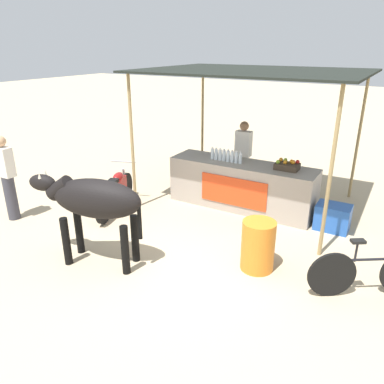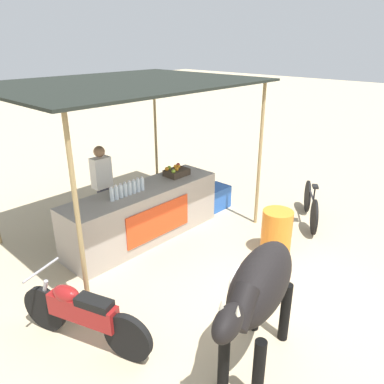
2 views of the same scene
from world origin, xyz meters
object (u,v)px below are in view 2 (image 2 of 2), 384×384
(motorcycle_parked, at_px, (82,313))
(stall_counter, at_px, (144,214))
(vendor_behind_counter, at_px, (103,189))
(fruit_crate, at_px, (176,172))
(cow, at_px, (258,288))
(water_barrel, at_px, (276,233))
(bicycle_leaning, at_px, (311,205))
(cooler_box, at_px, (215,197))

(motorcycle_parked, bearing_deg, stall_counter, 33.70)
(stall_counter, relative_size, vendor_behind_counter, 1.82)
(fruit_crate, relative_size, vendor_behind_counter, 0.27)
(motorcycle_parked, bearing_deg, cow, -56.93)
(water_barrel, xyz_separation_m, cow, (-2.22, -1.07, 0.64))
(fruit_crate, relative_size, bicycle_leaning, 0.31)
(vendor_behind_counter, relative_size, cooler_box, 2.75)
(fruit_crate, distance_m, cow, 3.72)
(stall_counter, xyz_separation_m, cooler_box, (1.87, -0.10, -0.24))
(vendor_behind_counter, bearing_deg, fruit_crate, -29.82)
(fruit_crate, relative_size, cow, 0.24)
(water_barrel, distance_m, motorcycle_parked, 3.36)
(water_barrel, xyz_separation_m, motorcycle_parked, (-3.30, 0.59, 0.04))
(cow, bearing_deg, bicycle_leaning, 17.93)
(fruit_crate, xyz_separation_m, motorcycle_parked, (-3.05, -1.50, -0.61))
(motorcycle_parked, bearing_deg, water_barrel, -10.19)
(fruit_crate, distance_m, cooler_box, 1.27)
(stall_counter, distance_m, cow, 3.33)
(cow, relative_size, bicycle_leaning, 1.32)
(cooler_box, bearing_deg, fruit_crate, 170.73)
(motorcycle_parked, height_order, bicycle_leaning, motorcycle_parked)
(fruit_crate, xyz_separation_m, bicycle_leaning, (1.77, -1.95, -0.69))
(cow, bearing_deg, fruit_crate, 58.13)
(water_barrel, height_order, motorcycle_parked, motorcycle_parked)
(vendor_behind_counter, height_order, cooler_box, vendor_behind_counter)
(fruit_crate, relative_size, motorcycle_parked, 0.25)
(water_barrel, xyz_separation_m, bicycle_leaning, (1.51, 0.14, -0.04))
(stall_counter, relative_size, cooler_box, 5.00)
(cow, bearing_deg, cooler_box, 45.60)
(fruit_crate, distance_m, water_barrel, 2.20)
(stall_counter, distance_m, fruit_crate, 1.06)
(cooler_box, height_order, cow, cow)
(cooler_box, bearing_deg, water_barrel, -110.42)
(bicycle_leaning, bearing_deg, stall_counter, 144.58)
(fruit_crate, xyz_separation_m, cooler_box, (0.97, -0.16, -0.79))
(cooler_box, relative_size, motorcycle_parked, 0.35)
(water_barrel, height_order, cow, cow)
(motorcycle_parked, relative_size, bicycle_leaning, 1.23)
(vendor_behind_counter, distance_m, motorcycle_parked, 2.89)
(fruit_crate, xyz_separation_m, vendor_behind_counter, (-1.21, 0.69, -0.19))
(vendor_behind_counter, bearing_deg, cow, -101.15)
(vendor_behind_counter, relative_size, water_barrel, 2.10)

